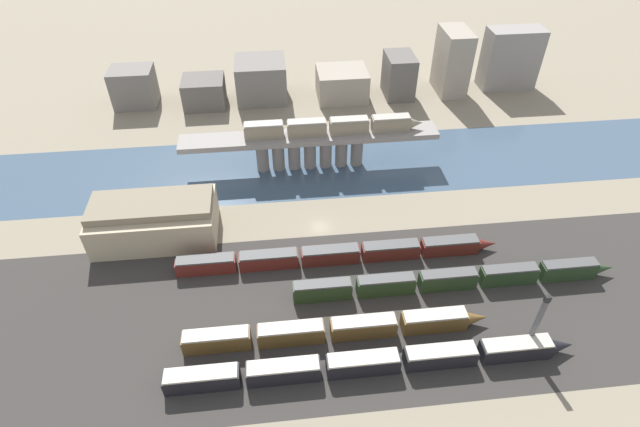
# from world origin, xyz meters

# --- Properties ---
(ground_plane) EXTENTS (400.00, 400.00, 0.00)m
(ground_plane) POSITION_xyz_m (0.00, 0.00, 0.00)
(ground_plane) COLOR gray
(railbed_yard) EXTENTS (280.00, 42.00, 0.01)m
(railbed_yard) POSITION_xyz_m (0.00, -24.00, 0.00)
(railbed_yard) COLOR #33302D
(railbed_yard) RESTS_ON ground
(river_water) EXTENTS (320.00, 28.73, 0.01)m
(river_water) POSITION_xyz_m (0.00, 24.37, 0.00)
(river_water) COLOR #3D5166
(river_water) RESTS_ON ground
(bridge) EXTENTS (65.47, 7.17, 9.68)m
(bridge) POSITION_xyz_m (0.00, 24.37, 6.73)
(bridge) COLOR gray
(bridge) RESTS_ON ground
(train_on_bridge) EXTENTS (45.21, 3.19, 3.94)m
(train_on_bridge) POSITION_xyz_m (5.88, 24.37, 11.61)
(train_on_bridge) COLOR gray
(train_on_bridge) RESTS_ON bridge
(train_yard_near) EXTENTS (70.49, 3.12, 3.69)m
(train_yard_near) POSITION_xyz_m (4.86, -37.28, 1.81)
(train_yard_near) COLOR black
(train_yard_near) RESTS_ON ground
(train_yard_mid) EXTENTS (55.36, 3.01, 3.87)m
(train_yard_mid) POSITION_xyz_m (-0.47, -29.90, 1.89)
(train_yard_mid) COLOR brown
(train_yard_mid) RESTS_ON ground
(train_yard_far) EXTENTS (65.32, 2.65, 4.08)m
(train_yard_far) POSITION_xyz_m (24.32, -20.57, 2.01)
(train_yard_far) COLOR #23381E
(train_yard_far) RESTS_ON ground
(train_yard_outer) EXTENTS (67.69, 3.02, 3.59)m
(train_yard_outer) POSITION_xyz_m (2.53, -10.91, 1.76)
(train_yard_outer) COLOR #5B1E19
(train_yard_outer) RESTS_ON ground
(warehouse_building) EXTENTS (26.30, 14.63, 9.48)m
(warehouse_building) POSITION_xyz_m (-36.17, 1.35, 4.51)
(warehouse_building) COLOR tan
(warehouse_building) RESTS_ON ground
(signal_tower) EXTENTS (1.00, 1.00, 13.64)m
(signal_tower) POSITION_xyz_m (33.14, -35.83, 6.65)
(signal_tower) COLOR #4C4C51
(signal_tower) RESTS_ON ground
(city_block_far_left) EXTENTS (12.86, 10.10, 11.69)m
(city_block_far_left) POSITION_xyz_m (-51.07, 64.52, 5.85)
(city_block_far_left) COLOR slate
(city_block_far_left) RESTS_ON ground
(city_block_left) EXTENTS (12.73, 11.48, 8.63)m
(city_block_left) POSITION_xyz_m (-29.62, 61.95, 4.31)
(city_block_left) COLOR #605B56
(city_block_left) RESTS_ON ground
(city_block_center) EXTENTS (15.54, 15.00, 12.38)m
(city_block_center) POSITION_xyz_m (-11.74, 64.85, 6.19)
(city_block_center) COLOR slate
(city_block_center) RESTS_ON ground
(city_block_right) EXTENTS (15.61, 13.44, 9.23)m
(city_block_right) POSITION_xyz_m (13.75, 62.20, 4.61)
(city_block_right) COLOR gray
(city_block_right) RESTS_ON ground
(city_block_far_right) EXTENTS (8.70, 12.17, 13.27)m
(city_block_far_right) POSITION_xyz_m (32.03, 62.03, 6.64)
(city_block_far_right) COLOR #605B56
(city_block_far_right) RESTS_ON ground
(city_block_tall) EXTENTS (8.28, 14.06, 19.97)m
(city_block_tall) POSITION_xyz_m (49.29, 63.19, 9.99)
(city_block_tall) COLOR gray
(city_block_tall) RESTS_ON ground
(city_block_low) EXTENTS (17.62, 8.32, 19.18)m
(city_block_low) POSITION_xyz_m (69.28, 64.38, 9.59)
(city_block_low) COLOR gray
(city_block_low) RESTS_ON ground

